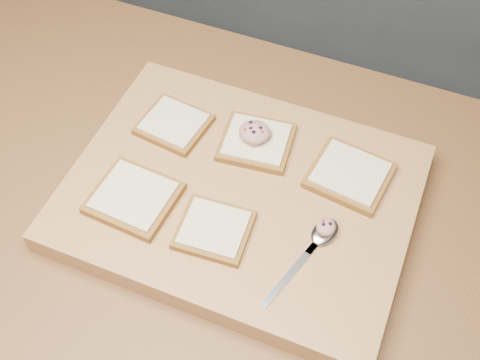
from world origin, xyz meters
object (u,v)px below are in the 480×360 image
(bread_far_center, at_px, (256,142))
(spoon, at_px, (320,238))
(cutting_board, at_px, (240,197))
(tuna_salad_dollop, at_px, (255,132))

(bread_far_center, height_order, spoon, bread_far_center)
(cutting_board, height_order, spoon, spoon)
(cutting_board, height_order, bread_far_center, bread_far_center)
(tuna_salad_dollop, height_order, spoon, tuna_salad_dollop)
(cutting_board, bearing_deg, tuna_salad_dollop, 98.15)
(spoon, bearing_deg, tuna_salad_dollop, 139.21)
(cutting_board, height_order, tuna_salad_dollop, tuna_salad_dollop)
(cutting_board, bearing_deg, spoon, -15.63)
(cutting_board, relative_size, tuna_salad_dollop, 10.36)
(cutting_board, distance_m, bread_far_center, 0.10)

